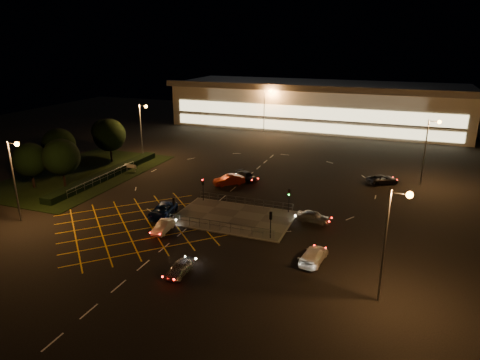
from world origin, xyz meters
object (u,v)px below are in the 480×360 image
(signal_nw, at_px, (203,185))
(car_far_dkgrey, at_px, (247,176))
(car_near_silver, at_px, (180,268))
(signal_se, at_px, (271,219))
(signal_ne, at_px, (289,196))
(signal_sw, at_px, (174,205))
(car_right_silver, at_px, (313,217))
(car_circ_red, at_px, (229,180))
(car_east_grey, at_px, (383,180))
(car_left_blue, at_px, (163,211))
(car_approach_white, at_px, (313,255))
(car_queue_white, at_px, (163,227))

(signal_nw, relative_size, car_far_dkgrey, 0.71)
(signal_nw, bearing_deg, car_near_silver, -71.24)
(signal_se, xyz_separation_m, signal_ne, (0.00, 7.99, 0.00))
(signal_sw, distance_m, signal_se, 12.00)
(signal_sw, relative_size, car_right_silver, 0.77)
(car_circ_red, bearing_deg, car_east_grey, 71.09)
(car_left_blue, bearing_deg, car_approach_white, -21.50)
(signal_sw, height_order, car_circ_red, signal_sw)
(signal_nw, xyz_separation_m, car_queue_white, (-0.09, -10.49, -1.74))
(car_near_silver, distance_m, car_far_dkgrey, 29.12)
(car_left_blue, relative_size, car_approach_white, 1.08)
(signal_sw, relative_size, car_queue_white, 0.83)
(car_queue_white, distance_m, car_left_blue, 4.67)
(signal_ne, bearing_deg, car_near_silver, -107.87)
(car_far_dkgrey, distance_m, car_circ_red, 3.63)
(car_circ_red, xyz_separation_m, car_east_grey, (21.86, 8.83, -0.11))
(car_queue_white, bearing_deg, signal_ne, 36.91)
(car_right_silver, bearing_deg, car_near_silver, 155.52)
(signal_nw, relative_size, car_queue_white, 0.83)
(car_right_silver, relative_size, car_east_grey, 0.84)
(car_circ_red, bearing_deg, car_approach_white, 0.66)
(car_right_silver, relative_size, car_circ_red, 0.86)
(signal_nw, bearing_deg, signal_sw, -90.00)
(car_near_silver, distance_m, car_east_grey, 38.26)
(signal_nw, relative_size, car_near_silver, 0.85)
(car_east_grey, bearing_deg, car_queue_white, 106.97)
(car_left_blue, xyz_separation_m, car_circ_red, (3.21, 14.13, 0.06))
(car_queue_white, relative_size, car_right_silver, 0.93)
(signal_ne, distance_m, car_approach_white, 12.72)
(car_right_silver, bearing_deg, signal_ne, 69.73)
(car_circ_red, relative_size, car_east_grey, 0.97)
(signal_ne, height_order, car_approach_white, signal_ne)
(signal_sw, distance_m, car_left_blue, 3.36)
(signal_se, bearing_deg, car_circ_red, -54.03)
(signal_sw, distance_m, car_east_grey, 33.28)
(signal_nw, bearing_deg, car_right_silver, -6.11)
(car_near_silver, distance_m, car_approach_white, 13.21)
(signal_ne, bearing_deg, signal_se, -90.00)
(signal_se, distance_m, car_near_silver, 11.83)
(car_approach_white, bearing_deg, car_far_dkgrey, -49.04)
(car_queue_white, xyz_separation_m, car_approach_white, (17.59, -0.86, 0.08))
(signal_se, height_order, car_queue_white, signal_se)
(signal_se, distance_m, car_left_blue, 14.70)
(signal_sw, relative_size, car_approach_white, 0.65)
(car_east_grey, relative_size, car_approach_white, 1.01)
(signal_sw, bearing_deg, signal_se, -180.00)
(car_queue_white, bearing_deg, car_right_silver, 25.49)
(car_near_silver, xyz_separation_m, car_east_grey, (16.38, 34.57, 0.05))
(car_right_silver, bearing_deg, car_left_blue, 110.14)
(car_far_dkgrey, distance_m, car_approach_white, 26.72)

